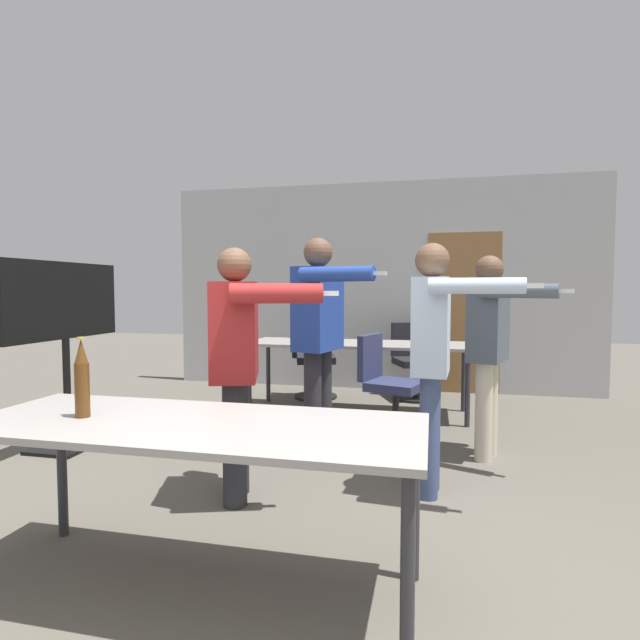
% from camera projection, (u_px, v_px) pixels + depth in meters
% --- Properties ---
extents(back_wall, '(5.64, 0.12, 2.73)m').
position_uv_depth(back_wall, '(380.00, 287.00, 6.62)').
color(back_wall, '#B2B5B7').
rests_on(back_wall, ground_plane).
extents(conference_table_near, '(1.98, 0.74, 0.76)m').
position_uv_depth(conference_table_near, '(193.00, 437.00, 2.15)').
color(conference_table_near, gray).
rests_on(conference_table_near, ground_plane).
extents(conference_table_far, '(2.35, 0.75, 0.76)m').
position_uv_depth(conference_table_far, '(358.00, 348.00, 5.33)').
color(conference_table_far, gray).
rests_on(conference_table_far, ground_plane).
extents(tv_screen, '(0.44, 1.28, 1.55)m').
position_uv_depth(tv_screen, '(65.00, 330.00, 4.15)').
color(tv_screen, black).
rests_on(tv_screen, ground_plane).
extents(person_far_watching, '(0.73, 0.62, 1.62)m').
position_uv_depth(person_far_watching, '(433.00, 343.00, 3.18)').
color(person_far_watching, '#3D4C75').
rests_on(person_far_watching, ground_plane).
extents(person_center_tall, '(0.88, 0.68, 1.59)m').
position_uv_depth(person_center_tall, '(237.00, 351.00, 3.11)').
color(person_center_tall, '#28282D').
rests_on(person_center_tall, ground_plane).
extents(person_right_polo, '(0.76, 0.79, 1.74)m').
position_uv_depth(person_right_polo, '(320.00, 325.00, 3.99)').
color(person_right_polo, '#28282D').
rests_on(person_right_polo, ground_plane).
extents(person_left_plaid, '(0.68, 0.77, 1.59)m').
position_uv_depth(person_left_plaid, '(490.00, 337.00, 3.87)').
color(person_left_plaid, beige).
rests_on(person_left_plaid, ground_plane).
extents(office_chair_mid_tucked, '(0.62, 0.58, 0.94)m').
position_uv_depth(office_chair_mid_tucked, '(309.00, 362.00, 6.09)').
color(office_chair_mid_tucked, black).
rests_on(office_chair_mid_tucked, ground_plane).
extents(office_chair_far_left, '(0.61, 0.65, 0.91)m').
position_uv_depth(office_chair_far_left, '(413.00, 363.00, 6.09)').
color(office_chair_far_left, black).
rests_on(office_chair_far_left, ground_plane).
extents(office_chair_side_rolled, '(0.63, 0.59, 0.90)m').
position_uv_depth(office_chair_side_rolled, '(388.00, 388.00, 4.62)').
color(office_chair_side_rolled, black).
rests_on(office_chair_side_rolled, ground_plane).
extents(beer_bottle, '(0.06, 0.06, 0.36)m').
position_uv_depth(beer_bottle, '(82.00, 380.00, 2.21)').
color(beer_bottle, '#563314').
rests_on(beer_bottle, conference_table_near).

